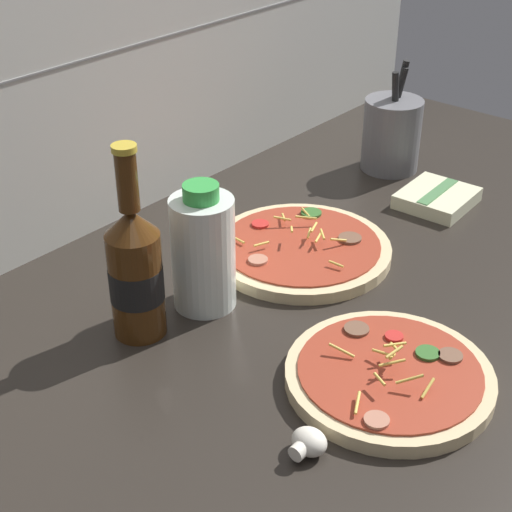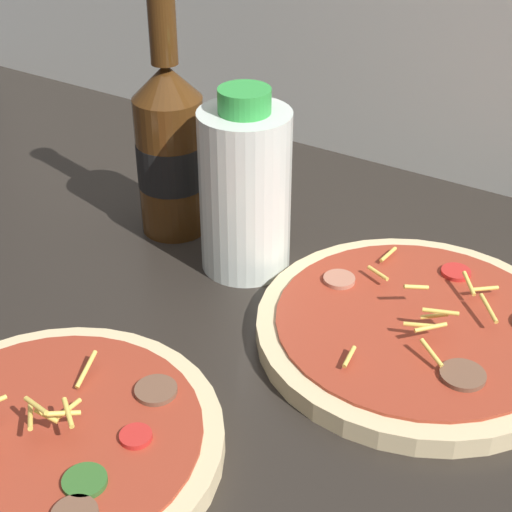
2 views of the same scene
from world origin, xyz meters
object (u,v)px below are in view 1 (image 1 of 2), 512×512
oil_bottle (203,251)px  pizza_near (389,376)px  utensil_crock (392,134)px  dish_towel (437,198)px  pizza_far (301,249)px  mushroom_left (308,443)px  beer_bottle (135,270)px

oil_bottle → pizza_near: bearing=-86.2°
utensil_crock → dish_towel: (-7.55, -14.29, -5.61)cm
pizza_far → oil_bottle: 20.25cm
pizza_near → pizza_far: bearing=57.3°
pizza_near → mushroom_left: pizza_near is taller
pizza_near → dish_towel: bearing=22.8°
mushroom_left → utensil_crock: utensil_crock is taller
oil_bottle → mushroom_left: bearing=-115.7°
beer_bottle → dish_towel: beer_bottle is taller
pizza_near → oil_bottle: 29.44cm
oil_bottle → utensil_crock: 54.93cm
dish_towel → mushroom_left: bearing=-163.0°
pizza_near → beer_bottle: size_ratio=0.95×
oil_bottle → mushroom_left: (-13.49, -28.02, -6.87)cm
mushroom_left → utensil_crock: (68.19, 32.83, 5.41)cm
pizza_far → utensil_crock: bearing=11.0°
pizza_near → dish_towel: size_ratio=1.95×
beer_bottle → mushroom_left: size_ratio=6.15×
mushroom_left → pizza_far: bearing=38.7°
utensil_crock → dish_towel: 17.11cm
pizza_far → utensil_crock: 37.04cm
beer_bottle → oil_bottle: bearing=-10.7°
dish_towel → pizza_far: bearing=165.5°
pizza_far → utensil_crock: size_ratio=1.37×
oil_bottle → dish_towel: 48.62cm
beer_bottle → utensil_crock: beer_bottle is taller
mushroom_left → pizza_near: bearing=-1.7°
pizza_near → utensil_crock: utensil_crock is taller
pizza_near → beer_bottle: beer_bottle is taller
pizza_far → utensil_crock: utensil_crock is taller
utensil_crock → beer_bottle: bearing=-177.5°
pizza_far → dish_towel: 29.30cm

